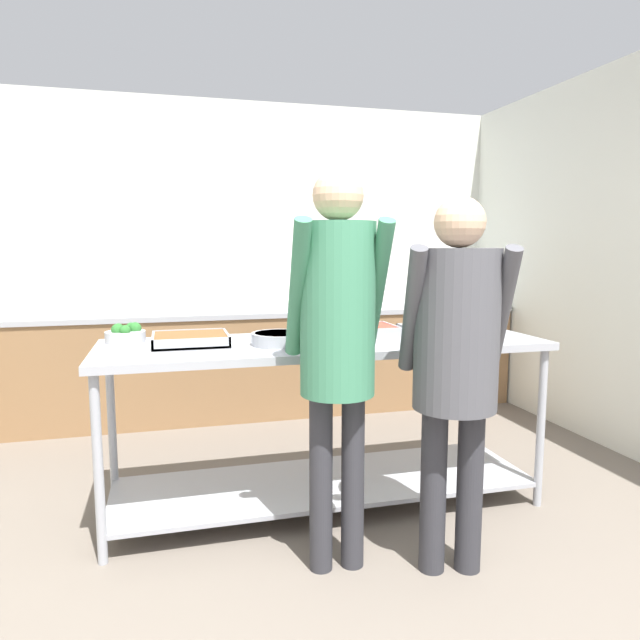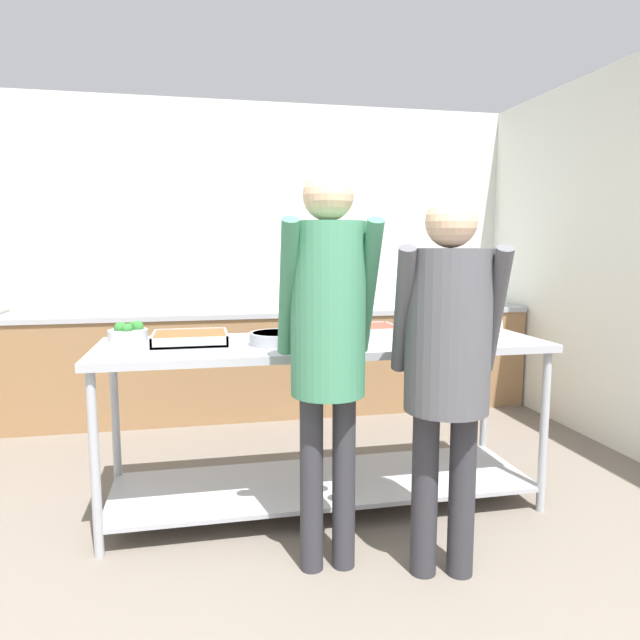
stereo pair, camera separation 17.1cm
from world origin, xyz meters
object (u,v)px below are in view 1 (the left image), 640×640
Objects in this scene: serving_tray_roast at (190,339)px; serving_tray_vegetables at (439,331)px; broccoli_bowl at (125,334)px; plate_stack at (477,323)px; guest_serving_left at (338,326)px; sauce_pan at (279,338)px; water_bottle at (431,289)px; serving_tray_greens at (355,331)px; guest_serving_right at (456,347)px.

serving_tray_roast is 1.02× the size of serving_tray_vegetables.
serving_tray_roast is at bearing -26.56° from broccoli_bowl.
guest_serving_left reaches higher than plate_stack.
plate_stack reaches higher than sauce_pan.
serving_tray_vegetables is 2.04m from water_bottle.
serving_tray_roast is at bearing -141.22° from water_bottle.
sauce_pan is at bearing -169.75° from plate_stack.
serving_tray_roast is (0.33, -0.16, -0.02)m from broccoli_bowl.
plate_stack is 1.38m from guest_serving_left.
plate_stack is 0.14× the size of guest_serving_left.
sauce_pan reaches higher than serving_tray_vegetables.
guest_serving_left is (0.14, -0.57, 0.13)m from sauce_pan.
sauce_pan is 0.93× the size of serving_tray_greens.
broccoli_bowl is 1.71m from serving_tray_vegetables.
serving_tray_greens is (0.91, 0.07, 0.00)m from serving_tray_roast.
serving_tray_greens is at bearing 22.91° from sauce_pan.
guest_serving_right is at bearing -49.30° from sauce_pan.
plate_stack is 1.15m from guest_serving_right.
plate_stack is at bearing 2.08° from serving_tray_greens.
guest_serving_right is (0.61, -0.71, 0.05)m from sauce_pan.
water_bottle reaches higher than broccoli_bowl.
guest_serving_left is at bearing -141.39° from serving_tray_vegetables.
sauce_pan is at bearing -16.82° from serving_tray_roast.
guest_serving_right is at bearing -36.18° from broccoli_bowl.
serving_tray_vegetables is (0.92, 0.06, -0.01)m from sauce_pan.
serving_tray_vegetables is (1.36, -0.07, -0.00)m from serving_tray_roast.
serving_tray_roast is 0.46m from sauce_pan.
sauce_pan is at bearing -157.09° from serving_tray_greens.
guest_serving_right is at bearing -38.78° from serving_tray_roast.
serving_tray_vegetables is 1.01m from guest_serving_left.
serving_tray_roast is 1.37m from serving_tray_vegetables.
guest_serving_right reaches higher than water_bottle.
water_bottle is at bearing 47.13° from sauce_pan.
serving_tray_roast is 1.61× the size of plate_stack.
guest_serving_right reaches higher than serving_tray_roast.
water_bottle is (0.85, 1.85, 0.09)m from serving_tray_vegetables.
plate_stack is at bearing 55.28° from guest_serving_right.
guest_serving_right is (1.05, -0.85, 0.06)m from serving_tray_roast.
broccoli_bowl reaches higher than serving_tray_roast.
plate_stack is at bearing -106.81° from water_bottle.
guest_serving_left is 1.07× the size of guest_serving_right.
plate_stack is (1.71, 0.10, 0.01)m from serving_tray_roast.
guest_serving_left is at bearing 162.77° from guest_serving_right.
water_bottle is at bearing 52.76° from serving_tray_greens.
broccoli_bowl reaches higher than plate_stack.
serving_tray_roast is 0.90× the size of sauce_pan.
plate_stack is (0.34, 0.17, 0.01)m from serving_tray_vegetables.
sauce_pan is (0.44, -0.13, 0.01)m from serving_tray_roast.
serving_tray_vegetables is 1.24× the size of water_bottle.
guest_serving_left reaches higher than guest_serving_right.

